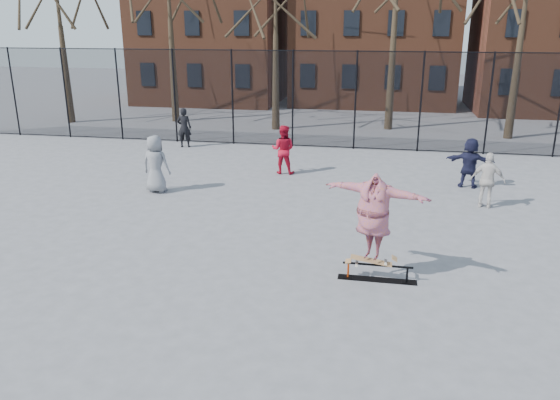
% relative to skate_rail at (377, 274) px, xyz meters
% --- Properties ---
extents(ground, '(100.00, 100.00, 0.00)m').
position_rel_skate_rail_xyz_m(ground, '(-2.43, -0.76, -0.14)').
color(ground, slate).
extents(skate_rail, '(1.61, 0.25, 0.35)m').
position_rel_skate_rail_xyz_m(skate_rail, '(0.00, 0.00, 0.00)').
color(skate_rail, black).
rests_on(skate_rail, ground).
extents(skateboard, '(0.91, 0.22, 0.11)m').
position_rel_skate_rail_xyz_m(skateboard, '(-0.14, 0.00, 0.27)').
color(skateboard, '#A67942').
rests_on(skateboard, skate_rail).
extents(skater, '(2.26, 1.26, 1.77)m').
position_rel_skate_rail_xyz_m(skater, '(-0.14, 0.00, 1.21)').
color(skater, '#5A3381').
rests_on(skater, skateboard).
extents(bystander_grey, '(0.92, 0.64, 1.79)m').
position_rel_skate_rail_xyz_m(bystander_grey, '(-6.88, 4.95, 0.76)').
color(bystander_grey, slate).
rests_on(bystander_grey, ground).
extents(bystander_black, '(0.66, 0.49, 1.66)m').
position_rel_skate_rail_xyz_m(bystander_black, '(-8.29, 11.24, 0.69)').
color(bystander_black, black).
rests_on(bystander_black, ground).
extents(bystander_red, '(0.84, 0.67, 1.70)m').
position_rel_skate_rail_xyz_m(bystander_red, '(-3.42, 7.86, 0.71)').
color(bystander_red, '#B20F25').
rests_on(bystander_red, ground).
extents(bystander_white, '(1.01, 0.63, 1.60)m').
position_rel_skate_rail_xyz_m(bystander_white, '(2.94, 5.29, 0.66)').
color(bystander_white, silver).
rests_on(bystander_white, ground).
extents(bystander_navy, '(1.56, 0.75, 1.61)m').
position_rel_skate_rail_xyz_m(bystander_navy, '(2.71, 7.30, 0.67)').
color(bystander_navy, '#1A1C35').
rests_on(bystander_navy, ground).
extents(fence, '(34.03, 0.07, 4.00)m').
position_rel_skate_rail_xyz_m(fence, '(-2.44, 12.24, 1.92)').
color(fence, black).
rests_on(fence, ground).
extents(rowhouses, '(29.00, 7.00, 13.00)m').
position_rel_skate_rail_xyz_m(rowhouses, '(-1.71, 25.24, 5.93)').
color(rowhouses, brown).
rests_on(rowhouses, ground).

